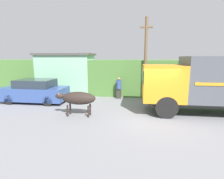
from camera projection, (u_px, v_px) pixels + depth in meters
name	position (u px, v px, depth m)	size (l,w,h in m)	color
ground_plane	(151.00, 116.00, 9.19)	(60.00, 60.00, 0.00)	gray
hillside_embankment	(145.00, 76.00, 15.49)	(32.00, 5.06, 2.82)	#4C7A38
building_backdrop	(66.00, 73.00, 15.03)	(4.76, 2.70, 3.38)	#8CC69E
cargo_truck	(213.00, 82.00, 9.27)	(7.15, 2.49, 3.10)	#2D2D2D
brown_cow	(78.00, 98.00, 9.08)	(2.17, 0.67, 1.29)	#2D231E
parked_suv	(35.00, 91.00, 11.90)	(4.35, 1.79, 1.58)	#334C8C
pedestrian_on_hill	(119.00, 87.00, 12.96)	(0.42, 0.42, 1.60)	#38332D
utility_pole	(146.00, 58.00, 12.51)	(0.90, 0.21, 5.81)	brown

